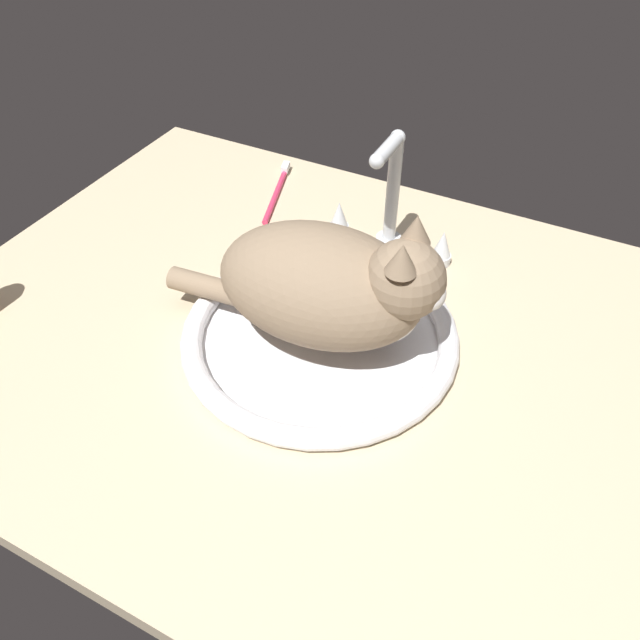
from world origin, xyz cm
name	(u,v)px	position (x,y,z in cm)	size (l,w,h in cm)	color
countertop	(341,352)	(0.00, 0.00, 1.50)	(115.88, 81.97, 3.00)	#CCB793
sink_basin	(320,335)	(-2.79, -0.95, 4.26)	(36.97, 36.97, 2.84)	white
faucet	(390,208)	(-2.79, 22.00, 10.76)	(20.54, 10.35, 20.05)	silver
cat	(333,285)	(-1.12, -0.79, 13.47)	(37.98, 19.67, 18.24)	#8C755B
toothbrush	(277,191)	(-26.32, 28.32, 3.61)	(6.69, 17.94, 1.70)	#D83359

